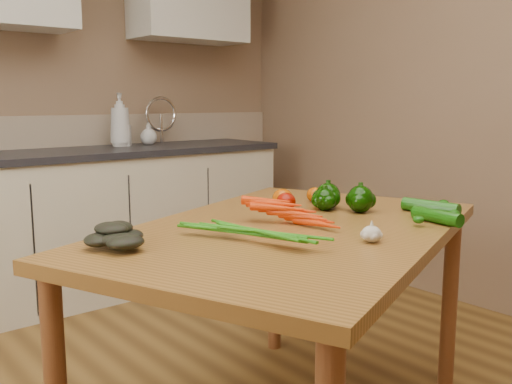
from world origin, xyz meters
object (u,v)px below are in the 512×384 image
Objects in this scene: garlic_bulb at (371,234)px; zucchini_b at (437,216)px; table at (292,251)px; carrot_bunch at (276,219)px; pepper_a at (325,199)px; tomato_a at (286,201)px; zucchini_a at (430,207)px; soap_bottle_b at (123,131)px; pepper_c at (360,199)px; soap_bottle_c at (149,134)px; leafy_greens at (124,229)px; pepper_b at (328,196)px; tomato_b at (283,198)px; soap_bottle_a at (120,120)px; tomato_c at (315,195)px.

zucchini_b is (0.38, 0.03, -0.00)m from garlic_bulb.
carrot_bunch reaches higher than table.
tomato_a is at bearing 139.99° from pepper_a.
zucchini_a is at bearing -49.56° from pepper_a.
soap_bottle_b is 0.73× the size of carrot_bunch.
soap_bottle_b is 0.91× the size of zucchini_a.
soap_bottle_b reaches higher than pepper_c.
leafy_greens is at bearing -77.72° from soap_bottle_c.
soap_bottle_c reaches higher than pepper_b.
garlic_bulb is (-0.39, -2.36, -0.20)m from soap_bottle_b.
leafy_greens reaches higher than tomato_b.
soap_bottle_a is 5.08× the size of tomato_c.
soap_bottle_a reaches higher than pepper_c.
pepper_c is at bearing -53.85° from soap_bottle_c.
pepper_a is (-0.13, -1.93, -0.18)m from soap_bottle_b.
pepper_c is at bearing -56.43° from tomato_b.
zucchini_a is (0.54, -0.17, 0.11)m from table.
pepper_a reaches higher than carrot_bunch.
pepper_b is 1.45× the size of tomato_c.
leafy_greens is at bearing -170.35° from tomato_c.
soap_bottle_a is 1.94m from pepper_a.
carrot_bunch reaches higher than garlic_bulb.
tomato_c is at bearing 2.53° from tomato_b.
pepper_c is at bearing -18.71° from carrot_bunch.
tomato_c is (0.02, 0.26, -0.02)m from pepper_c.
table is 25.12× the size of tomato_c.
soap_bottle_a is at bearing 57.63° from table.
tomato_b is 0.59m from zucchini_b.
zucchini_a is 1.16× the size of zucchini_b.
carrot_bunch is 4.00× the size of tomato_c.
pepper_a is at bearing 2.30° from table.
leafy_greens reaches higher than zucchini_a.
tomato_a is (0.25, 0.23, -0.00)m from carrot_bunch.
tomato_c is at bearing 93.23° from zucchini_b.
garlic_bulb and zucchini_a have the same top height.
tomato_c is (0.46, 0.28, -0.01)m from carrot_bunch.
leafy_greens is 0.74m from tomato_a.
zucchini_a is (1.09, -0.28, -0.03)m from leafy_greens.
tomato_b is (0.27, 0.27, 0.00)m from carrot_bunch.
pepper_a is at bearing -122.66° from tomato_c.
soap_bottle_b is at bearing 63.39° from leafy_greens.
soap_bottle_a is at bearing 63.86° from leafy_greens.
garlic_bulb is 0.59× the size of pepper_c.
pepper_a is at bearing 59.52° from garlic_bulb.
tomato_a is (0.73, 0.11, -0.02)m from leafy_greens.
leafy_greens is (-0.55, 0.12, 0.14)m from table.
table is 0.14m from carrot_bunch.
leafy_greens is at bearing 157.79° from zucchini_b.
pepper_c is (0.92, -0.10, -0.00)m from leafy_greens.
garlic_bulb is at bearing 118.25° from soap_bottle_a.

